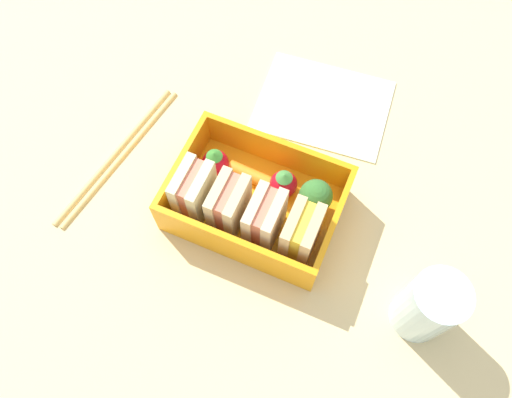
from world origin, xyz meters
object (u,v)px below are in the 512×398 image
Objects in this scene: sandwich_center at (229,205)px; sandwich_center_left at (265,219)px; broccoli_floret at (316,197)px; strawberry_left at (284,184)px; sandwich_left at (301,233)px; chopstick_pair at (117,156)px; drinking_glass at (428,306)px; strawberry_far_left at (215,163)px; carrot_stick_far_left at (251,175)px; folded_napkin at (323,104)px; sandwich_center_right at (194,191)px.

sandwich_center_left is at bearing 180.00° from sandwich_center.
broccoli_floret reaches higher than strawberry_left.
chopstick_pair is (22.62, -2.01, -3.97)cm from sandwich_left.
broccoli_floret is 14.63cm from drinking_glass.
drinking_glass reaches higher than broccoli_floret.
strawberry_far_left is (7.55, -4.51, -1.54)cm from sandwich_center_left.
strawberry_far_left is at bearing 7.08° from carrot_stick_far_left.
folded_napkin is (-0.05, -17.96, -4.12)cm from sandwich_center_left.
sandwich_center is 6.06cm from strawberry_far_left.
sandwich_center_right is 19.97cm from folded_napkin.
drinking_glass is at bearing 153.92° from broccoli_floret.
broccoli_floret is at bearing 175.44° from carrot_stick_far_left.
sandwich_center_left is at bearing 0.00° from sandwich_left.
sandwich_left is at bearing 174.91° from chopstick_pair.
chopstick_pair is (22.48, 2.40, -3.54)cm from broccoli_floret.
strawberry_far_left is 11.77cm from chopstick_pair.
sandwich_center_right is at bearing 33.33° from strawberry_left.
carrot_stick_far_left is 0.25× the size of chopstick_pair.
broccoli_floret is 11.29cm from strawberry_far_left.
sandwich_left is 0.73× the size of drinking_glass.
drinking_glass is (-13.00, 2.01, -0.05)cm from sandwich_left.
sandwich_left is 1.00× the size of sandwich_center.
strawberry_far_left is 15.66cm from folded_napkin.
sandwich_center_right is 0.41× the size of folded_napkin.
carrot_stick_far_left is (3.67, 0.04, -0.85)cm from strawberry_left.
folded_napkin is at bearing -90.16° from sandwich_center_left.
broccoli_floret reaches higher than chopstick_pair.
carrot_stick_far_left is 1.45× the size of strawberry_far_left.
sandwich_center reaches higher than strawberry_far_left.
sandwich_center is at bearing 87.90° from carrot_stick_far_left.
sandwich_center reaches higher than chopstick_pair.
strawberry_far_left is (3.73, -4.51, -1.54)cm from sandwich_center.
broccoli_floret is at bearing -26.08° from drinking_glass.
broccoli_floret is at bearing 170.22° from strawberry_left.
strawberry_left is at bearing -9.78° from broccoli_floret.
carrot_stick_far_left is at bearing -128.67° from sandwich_center_right.
strawberry_left is at bearing 89.93° from folded_napkin.
strawberry_left reaches higher than chopstick_pair.
sandwich_center is (7.63, 0.00, 0.00)cm from sandwich_left.
drinking_glass is at bearing 173.17° from sandwich_center_left.
sandwich_left and sandwich_center_right have the same top height.
sandwich_center is 1.23× the size of carrot_stick_far_left.
sandwich_center_right reaches higher than strawberry_far_left.
strawberry_left is at bearing -170.87° from chopstick_pair.
sandwich_left is 1.23× the size of carrot_stick_far_left.
sandwich_center is at bearing 0.00° from sandwich_left.
drinking_glass is (-24.37, 6.53, 1.50)cm from strawberry_far_left.
carrot_stick_far_left is at bearing -18.93° from drinking_glass.
sandwich_left is at bearing 126.88° from strawberry_left.
sandwich_center_right is (11.45, 0.00, 0.00)cm from sandwich_left.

